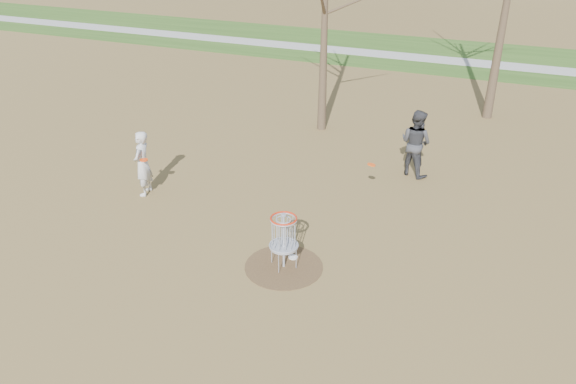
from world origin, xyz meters
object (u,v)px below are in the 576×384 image
object	(u,v)px
player_throwing	(416,143)
disc_golf_basket	(284,233)
disc_grounded	(293,257)
player_standing	(142,164)

from	to	relation	value
player_throwing	disc_golf_basket	xyz separation A→B (m)	(-1.80, -5.95, -0.11)
disc_grounded	disc_golf_basket	distance (m)	0.98
disc_grounded	player_standing	bearing A→B (deg)	164.11
player_standing	disc_grounded	size ratio (longest dim) A/B	8.54
player_throwing	disc_golf_basket	bearing A→B (deg)	97.36
player_standing	player_throwing	size ratio (longest dim) A/B	0.92
player_throwing	player_standing	bearing A→B (deg)	55.33
disc_grounded	disc_golf_basket	bearing A→B (deg)	-98.93
disc_golf_basket	player_throwing	bearing A→B (deg)	73.21
player_throwing	disc_grounded	distance (m)	5.90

